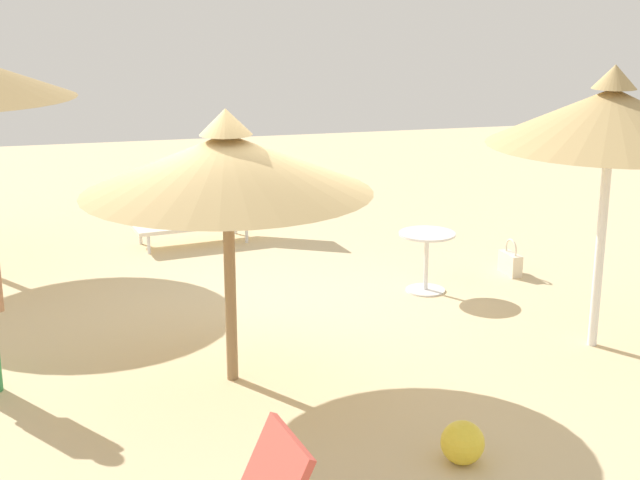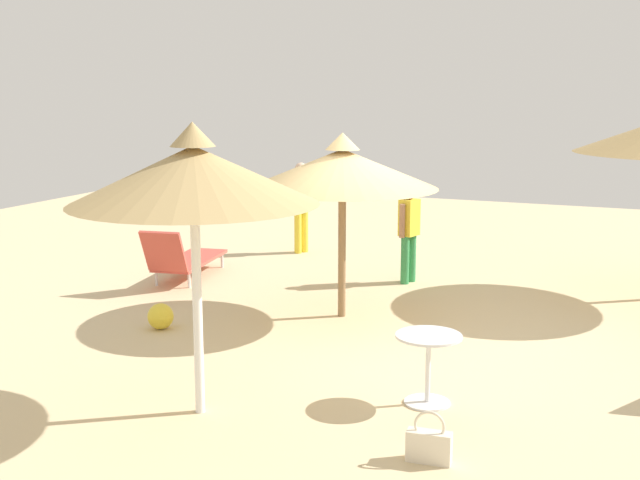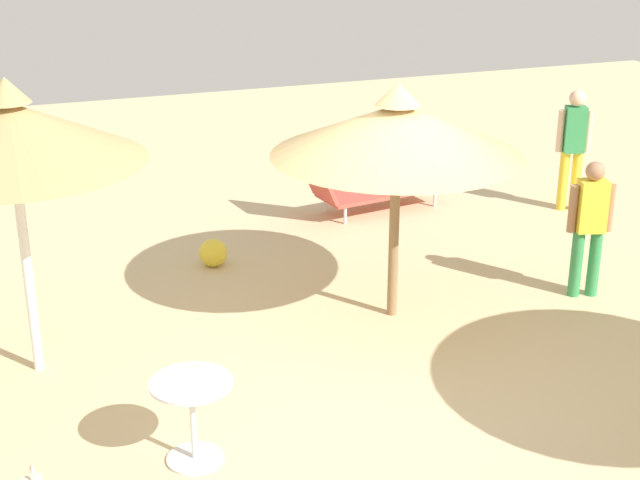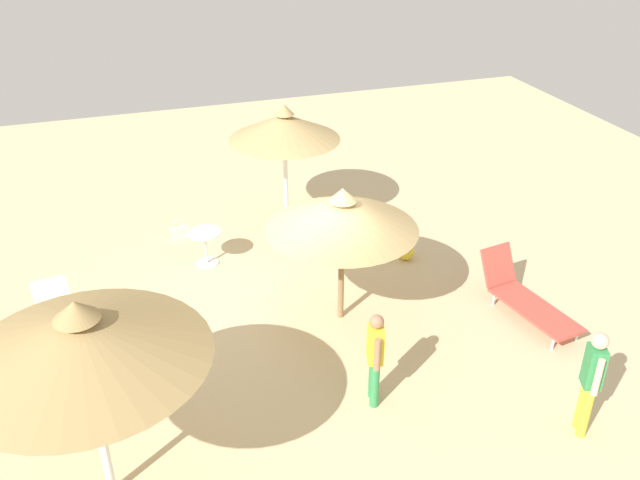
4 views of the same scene
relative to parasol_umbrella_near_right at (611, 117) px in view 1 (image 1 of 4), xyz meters
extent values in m
cube|color=beige|center=(-0.87, -3.14, -2.30)|extent=(24.00, 24.00, 0.10)
cylinder|color=white|center=(0.00, 0.00, -1.07)|extent=(0.09, 0.09, 2.36)
cone|color=tan|center=(0.00, 0.00, 0.00)|extent=(2.27, 2.27, 0.53)
cone|color=tan|center=(0.00, 0.00, 0.37)|extent=(0.41, 0.41, 0.22)
cylinder|color=olive|center=(-0.05, -3.55, -1.24)|extent=(0.10, 0.10, 2.03)
cone|color=tan|center=(-0.05, -3.55, -0.28)|extent=(2.49, 2.49, 0.51)
cone|color=tan|center=(-0.05, -3.55, 0.08)|extent=(0.45, 0.45, 0.22)
cube|color=silver|center=(-4.53, -3.40, -1.98)|extent=(0.82, 1.67, 0.05)
cylinder|color=silver|center=(-4.18, -4.02, -2.12)|extent=(0.04, 0.04, 0.25)
cylinder|color=silver|center=(-4.66, -4.10, -2.12)|extent=(0.04, 0.04, 0.25)
cylinder|color=silver|center=(-4.39, -2.70, -2.12)|extent=(0.04, 0.04, 0.25)
cylinder|color=silver|center=(-4.87, -2.78, -2.12)|extent=(0.04, 0.04, 0.25)
cube|color=silver|center=(-4.69, -2.36, -1.68)|extent=(0.66, 0.64, 0.57)
cube|color=beige|center=(-2.27, 0.18, -2.12)|extent=(0.38, 0.16, 0.26)
torus|color=beige|center=(-2.27, 0.18, -1.94)|extent=(0.26, 0.04, 0.26)
cylinder|color=silver|center=(-1.92, -1.03, -1.57)|extent=(0.64, 0.64, 0.02)
cylinder|color=silver|center=(-1.92, -1.03, -1.91)|extent=(0.05, 0.05, 0.67)
cylinder|color=silver|center=(-1.92, -1.03, -2.24)|extent=(0.45, 0.45, 0.02)
sphere|color=yellow|center=(1.84, -2.12, -2.08)|extent=(0.33, 0.33, 0.33)
camera|label=1|loc=(7.63, -4.63, 1.26)|focal=52.27mm
camera|label=2|loc=(-3.88, 6.32, 0.81)|focal=46.15mm
camera|label=3|loc=(-8.10, 0.17, 2.01)|focal=52.58mm
camera|label=4|loc=(-3.48, -12.71, 4.65)|focal=38.46mm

